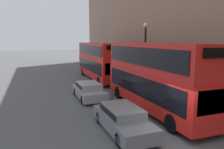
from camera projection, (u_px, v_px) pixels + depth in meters
ground_plane at (176, 142)px, 10.05m from camera, size 200.00×200.00×0.00m
bus_leading at (155, 74)px, 14.35m from camera, size 2.59×10.29×4.48m
bus_second_in_queue at (99, 59)px, 25.88m from camera, size 2.59×10.66×4.32m
car_dark_sedan at (123, 118)px, 11.17m from camera, size 1.79×4.65×1.30m
car_hatchback at (89, 90)px, 17.50m from camera, size 1.85×4.32×1.27m
street_lamp at (145, 49)px, 19.41m from camera, size 0.44×0.44×6.16m
pedestrian at (192, 99)px, 14.54m from camera, size 0.36×0.36×1.68m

